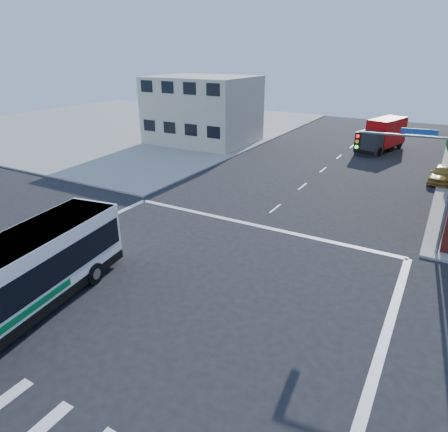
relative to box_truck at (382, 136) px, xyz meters
The scene contains 6 objects.
ground 36.36m from the box_truck, 95.34° to the right, with size 120.00×120.00×0.00m, color black.
sidewalk_nw 38.44m from the box_truck, behind, with size 50.00×50.00×0.15m, color gray.
building_west 21.43m from the box_truck, 163.16° to the right, with size 12.06×10.06×8.00m.
signal_mast_ne 26.36m from the box_truck, 77.42° to the right, with size 7.91×1.13×8.07m.
box_truck is the anchor object (origin of this frame).
parked_car 12.14m from the box_truck, 55.43° to the right, with size 1.82×4.52×1.54m, color gold.
Camera 1 is at (10.27, -12.70, 10.73)m, focal length 32.00 mm.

